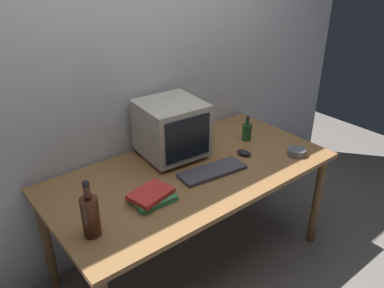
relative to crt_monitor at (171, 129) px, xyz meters
The scene contains 10 objects.
ground_plane 0.97m from the crt_monitor, 93.71° to the right, with size 6.00×6.00×0.00m, color slate.
back_wall 0.42m from the crt_monitor, 93.03° to the left, with size 4.00×0.08×2.50m, color silver.
desk 0.35m from the crt_monitor, 93.71° to the right, with size 1.78×0.90×0.75m.
crt_monitor is the anchor object (origin of this frame).
keyboard 0.38m from the crt_monitor, 79.83° to the right, with size 0.42×0.15×0.02m, color #3F3F47.
computer_mouse 0.50m from the crt_monitor, 38.74° to the right, with size 0.06×0.10×0.04m, color black.
bottle_tall 0.86m from the crt_monitor, 152.61° to the right, with size 0.09×0.09×0.31m.
bottle_short 0.58m from the crt_monitor, 15.14° to the right, with size 0.07×0.07×0.18m.
book_stack 0.54m from the crt_monitor, 138.47° to the right, with size 0.25×0.20×0.06m.
cd_spindle 0.84m from the crt_monitor, 38.71° to the right, with size 0.12×0.12×0.04m, color #595B66.
Camera 1 is at (-1.29, -1.60, 1.99)m, focal length 36.41 mm.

